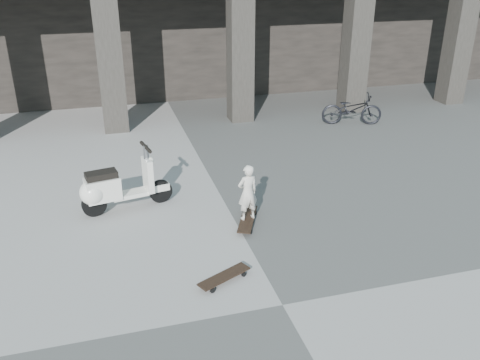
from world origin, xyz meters
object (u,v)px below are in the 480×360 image
object	(u,v)px
longboard	(247,219)
scooter	(111,189)
child	(248,192)
bicycle	(352,109)
skateboard_spare	(224,277)

from	to	relation	value
longboard	scooter	distance (m)	2.62
longboard	child	distance (m)	0.54
bicycle	longboard	bearing A→B (deg)	154.61
longboard	scooter	size ratio (longest dim) A/B	0.60
child	bicycle	world-z (taller)	child
skateboard_spare	bicycle	world-z (taller)	bicycle
skateboard_spare	bicycle	bearing A→B (deg)	24.32
skateboard_spare	scooter	size ratio (longest dim) A/B	0.51
skateboard_spare	scooter	bearing A→B (deg)	92.42
longboard	scooter	world-z (taller)	scooter
scooter	child	bearing A→B (deg)	-37.03
child	bicycle	bearing A→B (deg)	-143.93
bicycle	child	bearing A→B (deg)	154.61
child	bicycle	xyz separation A→B (m)	(4.52, 4.82, -0.18)
skateboard_spare	bicycle	xyz separation A→B (m)	(5.36, 6.44, 0.36)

